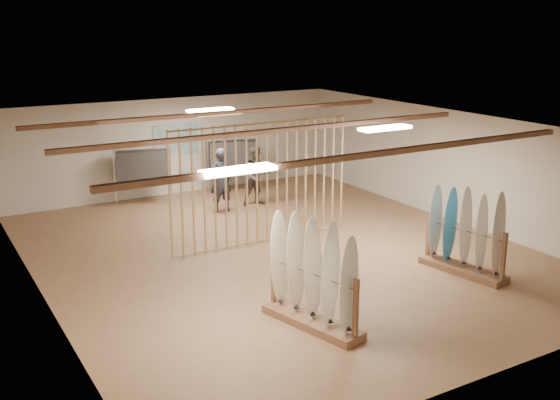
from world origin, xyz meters
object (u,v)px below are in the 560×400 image
rack_right (464,244)px  clothing_rack_b (233,157)px  rack_left (312,291)px  shopper_b (257,172)px  shopper_a (220,176)px  clothing_rack_a (142,168)px

rack_right → clothing_rack_b: (-1.13, 8.11, 0.46)m
rack_left → shopper_b: size_ratio=1.08×
rack_left → shopper_a: bearing=62.7°
rack_left → clothing_rack_b: rack_left is taller
shopper_a → shopper_b: bearing=-175.3°
clothing_rack_b → clothing_rack_a: bearing=-165.3°
clothing_rack_a → rack_right: bearing=-48.4°
shopper_b → rack_left: bearing=-105.0°
rack_left → shopper_a: 7.12m
clothing_rack_a → clothing_rack_b: bearing=14.6°
rack_right → clothing_rack_b: size_ratio=1.18×
clothing_rack_b → shopper_b: shopper_b is taller
rack_left → rack_right: size_ratio=1.04×
shopper_b → clothing_rack_b: bearing=94.4°
clothing_rack_a → shopper_a: size_ratio=0.82×
clothing_rack_a → shopper_a: (1.55, -1.72, -0.07)m
rack_right → clothing_rack_a: size_ratio=1.20×
clothing_rack_a → shopper_b: (2.69, -1.62, -0.11)m
clothing_rack_a → clothing_rack_b: size_ratio=0.98×
shopper_a → shopper_b: 1.15m
shopper_b → shopper_a: bearing=-168.4°
clothing_rack_b → shopper_a: bearing=-109.7°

